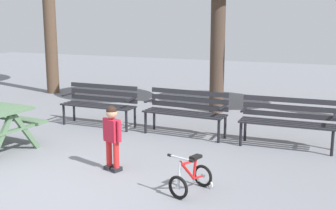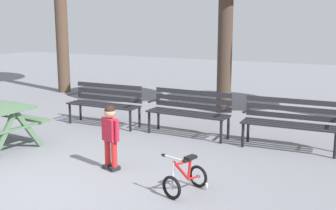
{
  "view_description": "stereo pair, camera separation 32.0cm",
  "coord_description": "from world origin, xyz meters",
  "px_view_note": "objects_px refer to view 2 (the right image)",
  "views": [
    {
      "loc": [
        3.49,
        -4.22,
        2.18
      ],
      "look_at": [
        0.79,
        1.84,
        0.85
      ],
      "focal_mm": 45.68,
      "sensor_mm": 36.0,
      "label": 1
    },
    {
      "loc": [
        3.78,
        -4.09,
        2.18
      ],
      "look_at": [
        0.79,
        1.84,
        0.85
      ],
      "focal_mm": 45.68,
      "sensor_mm": 36.0,
      "label": 2
    }
  ],
  "objects_px": {
    "child_standing": "(110,133)",
    "kids_bicycle": "(186,178)",
    "park_bench_right": "(291,120)",
    "park_bench_left": "(190,109)",
    "park_bench_far_left": "(106,101)"
  },
  "relations": [
    {
      "from": "park_bench_far_left",
      "to": "park_bench_left",
      "type": "height_order",
      "value": "same"
    },
    {
      "from": "park_bench_far_left",
      "to": "park_bench_left",
      "type": "xyz_separation_m",
      "value": [
        1.9,
        0.04,
        0.0
      ]
    },
    {
      "from": "child_standing",
      "to": "kids_bicycle",
      "type": "bearing_deg",
      "value": -12.51
    },
    {
      "from": "park_bench_far_left",
      "to": "child_standing",
      "type": "height_order",
      "value": "child_standing"
    },
    {
      "from": "park_bench_far_left",
      "to": "child_standing",
      "type": "distance_m",
      "value": 2.79
    },
    {
      "from": "park_bench_right",
      "to": "kids_bicycle",
      "type": "bearing_deg",
      "value": -107.38
    },
    {
      "from": "park_bench_far_left",
      "to": "kids_bicycle",
      "type": "height_order",
      "value": "park_bench_far_left"
    },
    {
      "from": "park_bench_far_left",
      "to": "park_bench_right",
      "type": "xyz_separation_m",
      "value": [
        3.8,
        0.01,
        0.0
      ]
    },
    {
      "from": "park_bench_left",
      "to": "child_standing",
      "type": "distance_m",
      "value": 2.3
    },
    {
      "from": "child_standing",
      "to": "kids_bicycle",
      "type": "xyz_separation_m",
      "value": [
        1.34,
        -0.3,
        -0.36
      ]
    },
    {
      "from": "park_bench_far_left",
      "to": "park_bench_right",
      "type": "bearing_deg",
      "value": 0.1
    },
    {
      "from": "park_bench_far_left",
      "to": "park_bench_right",
      "type": "relative_size",
      "value": 0.99
    },
    {
      "from": "child_standing",
      "to": "kids_bicycle",
      "type": "relative_size",
      "value": 1.56
    },
    {
      "from": "park_bench_left",
      "to": "kids_bicycle",
      "type": "bearing_deg",
      "value": -67.06
    },
    {
      "from": "park_bench_right",
      "to": "kids_bicycle",
      "type": "xyz_separation_m",
      "value": [
        -0.8,
        -2.55,
        -0.31
      ]
    }
  ]
}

